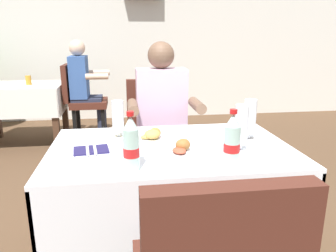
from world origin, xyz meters
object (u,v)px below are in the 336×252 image
object	(u,v)px
cola_bottle_primary	(131,145)
background_dining_table	(22,100)
beer_glass_middle	(241,128)
main_dining_table	(171,176)
napkin_cutlery_set	(91,150)
plate_far_diner	(154,136)
beer_glass_left	(118,119)
beer_glass_right	(250,119)
cola_bottle_secondary	(232,141)
plate_near_camera	(182,151)
seated_diner_far	(162,119)
background_chair_right	(81,98)
chair_far_diner_seat	(156,136)
background_patron	(85,86)
background_table_tumbler	(28,80)

from	to	relation	value
cola_bottle_primary	background_dining_table	bearing A→B (deg)	113.97
beer_glass_middle	main_dining_table	bearing A→B (deg)	160.08
napkin_cutlery_set	background_dining_table	distance (m)	2.73
plate_far_diner	beer_glass_left	distance (m)	0.22
beer_glass_left	beer_glass_right	size ratio (longest dim) A/B	0.94
cola_bottle_secondary	main_dining_table	bearing A→B (deg)	128.65
beer_glass_left	napkin_cutlery_set	bearing A→B (deg)	-123.40
plate_near_camera	napkin_cutlery_set	bearing A→B (deg)	165.97
seated_diner_far	background_chair_right	xyz separation A→B (m)	(-0.79, 1.82, -0.16)
chair_far_diner_seat	background_patron	world-z (taller)	background_patron
beer_glass_middle	cola_bottle_secondary	distance (m)	0.19
beer_glass_left	background_patron	size ratio (longest dim) A/B	0.17
plate_far_diner	plate_near_camera	bearing A→B (deg)	-65.61
seated_diner_far	napkin_cutlery_set	world-z (taller)	seated_diner_far
main_dining_table	napkin_cutlery_set	xyz separation A→B (m)	(-0.40, -0.02, 0.18)
background_dining_table	background_patron	size ratio (longest dim) A/B	0.78
beer_glass_middle	napkin_cutlery_set	distance (m)	0.75
beer_glass_middle	napkin_cutlery_set	bearing A→B (deg)	172.08
plate_near_camera	seated_diner_far	bearing A→B (deg)	89.67
background_chair_right	background_patron	world-z (taller)	background_patron
main_dining_table	plate_far_diner	bearing A→B (deg)	123.01
beer_glass_middle	cola_bottle_secondary	xyz separation A→B (m)	(-0.10, -0.17, -0.01)
cola_bottle_secondary	background_patron	bearing A→B (deg)	108.48
chair_far_diner_seat	seated_diner_far	xyz separation A→B (m)	(0.04, -0.11, 0.16)
plate_far_diner	background_dining_table	world-z (taller)	plate_far_diner
beer_glass_middle	napkin_cutlery_set	xyz separation A→B (m)	(-0.73, 0.10, -0.11)
background_patron	background_table_tumbler	bearing A→B (deg)	-175.65
beer_glass_right	chair_far_diner_seat	bearing A→B (deg)	120.72
background_dining_table	background_patron	xyz separation A→B (m)	(0.75, -0.00, 0.16)
main_dining_table	background_dining_table	xyz separation A→B (m)	(-1.45, 2.50, -0.02)
main_dining_table	beer_glass_right	world-z (taller)	beer_glass_right
cola_bottle_primary	background_table_tumbler	xyz separation A→B (m)	(-1.13, 2.74, -0.06)
plate_near_camera	plate_far_diner	distance (m)	0.27
background_table_tumbler	chair_far_diner_seat	bearing A→B (deg)	-51.07
background_patron	plate_near_camera	bearing A→B (deg)	-74.32
beer_glass_middle	beer_glass_right	bearing A→B (deg)	56.53
beer_glass_middle	background_chair_right	distance (m)	2.85
beer_glass_middle	napkin_cutlery_set	world-z (taller)	beer_glass_middle
background_chair_right	background_patron	distance (m)	0.16
chair_far_diner_seat	beer_glass_left	xyz separation A→B (m)	(-0.27, -0.60, 0.29)
cola_bottle_secondary	background_patron	xyz separation A→B (m)	(-0.93, 2.78, -0.14)
plate_far_diner	napkin_cutlery_set	distance (m)	0.35
plate_far_diner	background_table_tumbler	world-z (taller)	background_table_tumbler
beer_glass_left	napkin_cutlery_set	size ratio (longest dim) A/B	1.08
plate_far_diner	beer_glass_middle	xyz separation A→B (m)	(0.41, -0.24, 0.09)
cola_bottle_primary	background_table_tumbler	size ratio (longest dim) A/B	2.32
background_table_tumbler	seated_diner_far	bearing A→B (deg)	-52.04
chair_far_diner_seat	background_table_tumbler	world-z (taller)	chair_far_diner_seat
seated_diner_far	beer_glass_right	bearing A→B (deg)	-57.64
seated_diner_far	background_table_tumbler	bearing A→B (deg)	127.96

